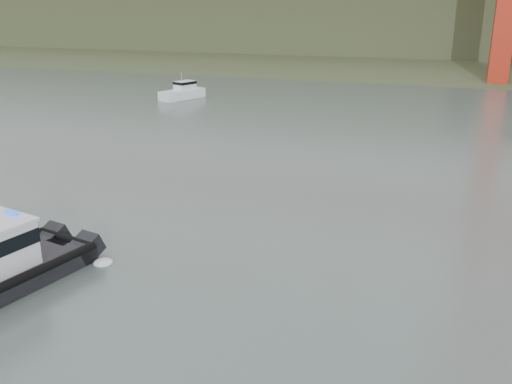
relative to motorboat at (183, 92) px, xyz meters
The scene contains 3 objects.
ground 53.71m from the motorboat, 64.15° to the right, with size 400.00×400.00×0.00m, color #45524D.
headlands 80.88m from the motorboat, 73.12° to the left, with size 500.00×105.36×27.12m.
motorboat is the anchor object (origin of this frame).
Camera 1 is at (10.82, -22.46, 13.03)m, focal length 40.00 mm.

